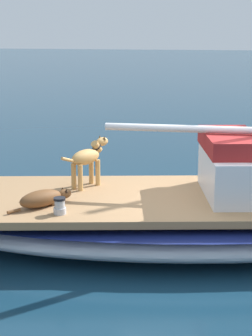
# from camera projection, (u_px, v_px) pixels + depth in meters

# --- Properties ---
(ground_plane) EXTENTS (120.00, 120.00, 0.00)m
(ground_plane) POSITION_uv_depth(u_px,v_px,m) (196.00, 240.00, 7.64)
(ground_plane) COLOR #143347
(sailboat_main) EXTENTS (3.73, 7.56, 0.66)m
(sailboat_main) POSITION_uv_depth(u_px,v_px,m) (197.00, 218.00, 7.55)
(sailboat_main) COLOR #B2B7C1
(sailboat_main) RESTS_ON ground
(dog_brown) EXTENTS (0.78, 0.68, 0.22)m
(dog_brown) POSITION_uv_depth(u_px,v_px,m) (43.00, 198.00, 7.00)
(dog_brown) COLOR brown
(dog_brown) RESTS_ON sailboat_main
(dog_tan) EXTENTS (0.85, 0.55, 0.70)m
(dog_tan) POSITION_uv_depth(u_px,v_px,m) (88.00, 158.00, 7.79)
(dog_tan) COLOR tan
(dog_tan) RESTS_ON sailboat_main
(deck_winch) EXTENTS (0.16, 0.16, 0.21)m
(deck_winch) POSITION_uv_depth(u_px,v_px,m) (60.00, 206.00, 6.72)
(deck_winch) COLOR #B7B7BC
(deck_winch) RESTS_ON sailboat_main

